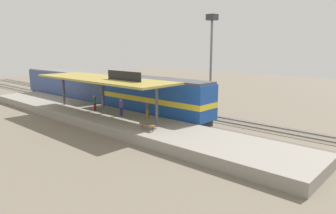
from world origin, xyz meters
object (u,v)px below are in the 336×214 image
object	(u,v)px
person_walking	(147,108)
platform_bench	(147,125)
freight_car	(126,89)
person_boarding	(121,107)
locomotive	(155,98)
person_waiting	(95,102)
light_mast	(211,43)
passenger_carriage_single	(69,85)

from	to	relation	value
person_walking	platform_bench	bearing A→B (deg)	-133.81
freight_car	person_boarding	xyz separation A→B (m)	(-8.52, -9.40, -0.12)
locomotive	person_waiting	world-z (taller)	locomotive
platform_bench	person_boarding	xyz separation A→B (m)	(2.08, 6.09, 0.51)
freight_car	person_boarding	world-z (taller)	freight_car
person_boarding	platform_bench	bearing A→B (deg)	-108.85
platform_bench	freight_car	distance (m)	18.78
platform_bench	person_waiting	size ratio (longest dim) A/B	0.99
platform_bench	person_waiting	world-z (taller)	person_waiting
locomotive	light_mast	world-z (taller)	light_mast
locomotive	person_walking	xyz separation A→B (m)	(-2.72, -1.63, -0.56)
freight_car	person_boarding	size ratio (longest dim) A/B	7.02
locomotive	person_walking	bearing A→B (deg)	-149.11
person_boarding	locomotive	bearing A→B (deg)	-14.85
person_boarding	passenger_carriage_single	bearing A→B (deg)	76.98
person_waiting	person_boarding	bearing A→B (deg)	-85.86
person_waiting	person_boarding	xyz separation A→B (m)	(0.31, -4.22, 0.00)
freight_car	person_waiting	size ratio (longest dim) A/B	7.02
person_walking	locomotive	bearing A→B (deg)	30.89
platform_bench	locomotive	world-z (taller)	locomotive
passenger_carriage_single	person_walking	bearing A→B (deg)	-97.89
light_mast	freight_car	bearing A→B (deg)	104.53
light_mast	person_walking	world-z (taller)	light_mast
platform_bench	light_mast	bearing A→B (deg)	12.81
passenger_carriage_single	person_waiting	bearing A→B (deg)	-108.36
platform_bench	locomotive	xyz separation A→B (m)	(6.00, 5.05, 1.07)
freight_car	person_walking	world-z (taller)	freight_car
person_waiting	locomotive	bearing A→B (deg)	-51.20
passenger_carriage_single	light_mast	distance (m)	22.23
platform_bench	person_walking	size ratio (longest dim) A/B	0.99
locomotive	person_waiting	bearing A→B (deg)	128.80
person_waiting	person_walking	size ratio (longest dim) A/B	1.00
freight_car	passenger_carriage_single	bearing A→B (deg)	121.32
person_waiting	freight_car	bearing A→B (deg)	30.42
light_mast	person_boarding	world-z (taller)	light_mast
light_mast	person_boarding	xyz separation A→B (m)	(-11.72, 2.95, -6.54)
passenger_carriage_single	person_boarding	xyz separation A→B (m)	(-3.92, -16.96, -0.46)
platform_bench	locomotive	bearing A→B (deg)	40.06
locomotive	person_waiting	distance (m)	6.77
platform_bench	light_mast	size ratio (longest dim) A/B	0.15
passenger_carriage_single	person_waiting	world-z (taller)	passenger_carriage_single
light_mast	person_waiting	bearing A→B (deg)	149.22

